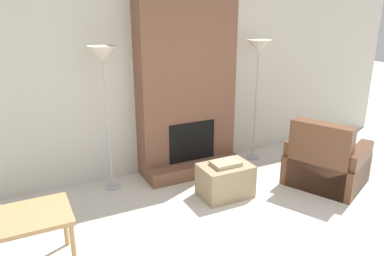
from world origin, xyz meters
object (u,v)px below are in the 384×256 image
Objects in this scene: armchair at (325,165)px; side_table at (23,223)px; floor_lamp_left at (104,62)px; floor_lamp_right at (259,53)px; ottoman at (225,180)px.

armchair is 3.65m from side_table.
side_table is at bearing 66.39° from armchair.
floor_lamp_right is at bearing -0.00° from floor_lamp_left.
floor_lamp_left is 1.01× the size of floor_lamp_right.
floor_lamp_right is at bearing 39.33° from ottoman.
armchair is 1.80m from floor_lamp_right.
ottoman is 0.53× the size of armchair.
floor_lamp_left is (-1.21, 0.84, 1.43)m from ottoman.
floor_lamp_left reaches higher than ottoman.
ottoman is at bearing 51.33° from armchair.
floor_lamp_left is at bearing 180.00° from floor_lamp_right.
floor_lamp_left is (-2.54, 1.17, 1.36)m from armchair.
side_table is (-2.31, -0.42, 0.28)m from ottoman.
floor_lamp_left reaches higher than armchair.
ottoman is 1.94m from floor_lamp_right.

